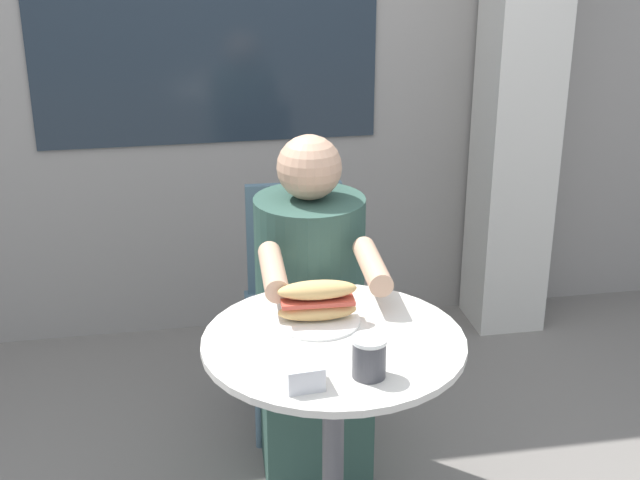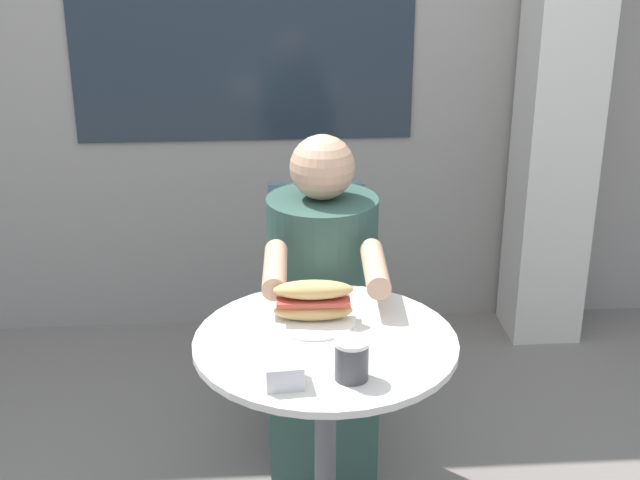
% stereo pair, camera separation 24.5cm
% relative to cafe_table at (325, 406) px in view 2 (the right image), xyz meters
% --- Properties ---
extents(storefront_wall, '(8.00, 0.09, 2.80)m').
position_rel_cafe_table_xyz_m(storefront_wall, '(-0.00, 1.65, 0.85)').
color(storefront_wall, gray).
rests_on(storefront_wall, ground_plane).
extents(lattice_pillar, '(0.30, 0.30, 2.40)m').
position_rel_cafe_table_xyz_m(lattice_pillar, '(1.07, 1.44, 0.65)').
color(lattice_pillar, beige).
rests_on(lattice_pillar, ground_plane).
extents(cafe_table, '(0.70, 0.70, 0.76)m').
position_rel_cafe_table_xyz_m(cafe_table, '(0.00, 0.00, 0.00)').
color(cafe_table, beige).
rests_on(cafe_table, ground_plane).
extents(diner_chair, '(0.40, 0.40, 0.87)m').
position_rel_cafe_table_xyz_m(diner_chair, '(0.04, 0.89, -0.03)').
color(diner_chair, slate).
rests_on(diner_chair, ground_plane).
extents(seated_diner, '(0.38, 0.65, 1.15)m').
position_rel_cafe_table_xyz_m(seated_diner, '(0.03, 0.54, -0.06)').
color(seated_diner, '#2D4C42').
rests_on(seated_diner, ground_plane).
extents(sandwich_on_plate, '(0.23, 0.23, 0.12)m').
position_rel_cafe_table_xyz_m(sandwich_on_plate, '(-0.03, 0.10, 0.26)').
color(sandwich_on_plate, white).
rests_on(sandwich_on_plate, cafe_table).
extents(drink_cup, '(0.09, 0.09, 0.10)m').
position_rel_cafe_table_xyz_m(drink_cup, '(0.05, -0.20, 0.26)').
color(drink_cup, '#424247').
rests_on(drink_cup, cafe_table).
extents(napkin_box, '(0.10, 0.10, 0.06)m').
position_rel_cafe_table_xyz_m(napkin_box, '(-0.12, -0.21, 0.23)').
color(napkin_box, silver).
rests_on(napkin_box, cafe_table).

